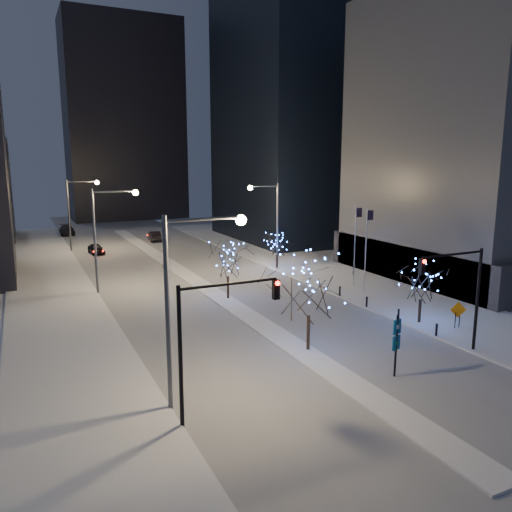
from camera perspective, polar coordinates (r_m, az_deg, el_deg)
ground at (r=29.54m, az=11.10°, el=-14.50°), size 160.00×160.00×0.00m
road at (r=59.87m, az=-9.20°, el=-1.39°), size 20.00×130.00×0.02m
median at (r=55.19m, az=-7.73°, el=-2.33°), size 2.00×80.00×0.15m
east_sidewalk at (r=53.23m, az=11.31°, el=-2.93°), size 10.00×90.00×0.15m
west_sidewalk at (r=43.15m, az=-21.56°, el=-6.74°), size 8.00×90.00×0.15m
midrise_block at (r=63.81m, az=27.09°, el=11.88°), size 30.00×22.00×30.00m
plinth at (r=64.62m, az=26.11°, el=0.33°), size 30.00×24.00×4.00m
horizon_block at (r=115.73m, az=-14.86°, el=14.67°), size 24.00×14.00×42.00m
street_lamp_w_near at (r=25.11m, az=-7.85°, el=-3.19°), size 4.40×0.56×10.00m
street_lamp_w_mid at (r=49.17m, az=-16.80°, el=3.31°), size 4.40×0.56×10.00m
street_lamp_w_far at (r=73.86m, az=-19.85°, el=5.50°), size 4.40×0.56×10.00m
street_lamp_east at (r=57.94m, az=1.67°, el=4.79°), size 3.90×0.56×10.00m
traffic_signal_west at (r=23.93m, az=-5.11°, el=-8.18°), size 5.26×0.43×7.00m
traffic_signal_east at (r=34.49m, az=22.43°, el=-3.04°), size 5.26×0.43×7.00m
flagpoles at (r=49.18m, az=11.90°, el=1.54°), size 1.35×2.60×8.00m
bollards at (r=42.64m, az=14.19°, el=-5.77°), size 0.16×12.16×0.90m
car_near at (r=71.58m, az=-17.80°, el=0.78°), size 2.05×4.22×1.39m
car_mid at (r=80.95m, az=-11.54°, el=2.25°), size 2.07×4.83×1.55m
car_far at (r=91.71m, az=-20.79°, el=2.78°), size 2.38×5.69×1.64m
holiday_tree_median_near at (r=32.80m, az=6.10°, el=-3.60°), size 5.77×5.77×6.57m
holiday_tree_median_far at (r=45.19m, az=-3.25°, el=-0.55°), size 4.37×4.37×5.25m
holiday_tree_plaza_near at (r=40.46m, az=18.39°, el=-2.90°), size 4.58×4.58×4.81m
holiday_tree_plaza_far at (r=58.07m, az=2.42°, el=1.28°), size 4.16×4.16×4.19m
wayfinding_sign at (r=30.54m, az=15.75°, el=-9.13°), size 0.67×0.26×3.79m
construction_sign at (r=40.57m, az=22.08°, el=-5.97°), size 1.13×0.55×2.02m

